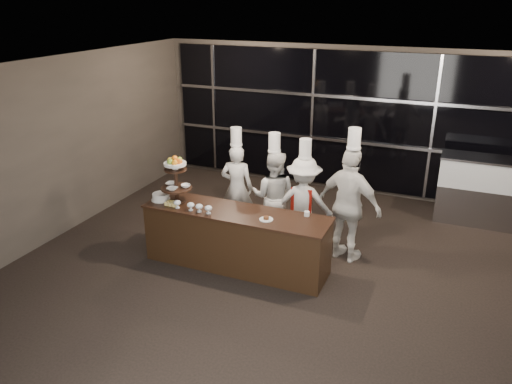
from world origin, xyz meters
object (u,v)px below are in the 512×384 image
at_px(layer_cake, 161,197).
at_px(chef_b, 274,195).
at_px(buffet_counter, 236,239).
at_px(chef_c, 303,202).
at_px(display_case, 479,187).
at_px(chef_d, 349,205).
at_px(display_stand, 176,176).
at_px(chef_a, 237,186).

bearing_deg(layer_cake, chef_b, 38.19).
bearing_deg(buffet_counter, chef_c, 55.49).
height_order(layer_cake, display_case, display_case).
relative_size(display_case, chef_d, 0.67).
distance_m(buffet_counter, display_stand, 1.33).
bearing_deg(chef_b, chef_a, 170.27).
bearing_deg(chef_c, chef_a, 172.26).
relative_size(layer_cake, display_case, 0.21).
height_order(chef_c, chef_d, chef_d).
bearing_deg(chef_d, display_stand, -160.27).
bearing_deg(chef_c, display_stand, -148.70).
xyz_separation_m(chef_c, chef_d, (0.78, -0.15, 0.14)).
height_order(chef_b, chef_d, chef_d).
height_order(buffet_counter, chef_c, chef_c).
xyz_separation_m(display_stand, chef_d, (2.50, 0.90, -0.41)).
bearing_deg(chef_b, display_case, 33.25).
height_order(buffet_counter, chef_d, chef_d).
distance_m(chef_a, chef_b, 0.74).
relative_size(buffet_counter, layer_cake, 9.47).
xyz_separation_m(display_case, chef_a, (-3.90, -1.95, 0.12)).
xyz_separation_m(display_case, chef_b, (-3.17, -2.08, 0.11)).
height_order(display_case, chef_d, chef_d).
distance_m(chef_a, chef_d, 2.07).
relative_size(display_stand, chef_c, 0.41).
relative_size(layer_cake, chef_a, 0.16).
bearing_deg(display_case, buffet_counter, -136.65).
bearing_deg(display_stand, chef_d, 19.73).
distance_m(display_case, chef_a, 4.37).
bearing_deg(display_stand, buffet_counter, 0.01).
bearing_deg(buffet_counter, display_stand, -179.99).
xyz_separation_m(chef_b, chef_d, (1.31, -0.20, 0.13)).
bearing_deg(layer_cake, chef_a, 60.42).
distance_m(buffet_counter, chef_b, 1.16).
xyz_separation_m(buffet_counter, chef_b, (0.19, 1.09, 0.33)).
bearing_deg(chef_a, display_case, 26.59).
bearing_deg(chef_d, display_case, 50.72).
distance_m(display_case, chef_b, 3.79).
relative_size(display_stand, chef_a, 0.40).
relative_size(chef_a, chef_b, 0.99).
bearing_deg(display_stand, layer_cake, -169.32).
xyz_separation_m(buffet_counter, layer_cake, (-1.26, -0.05, 0.51)).
xyz_separation_m(layer_cake, chef_d, (2.76, 0.95, -0.05)).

